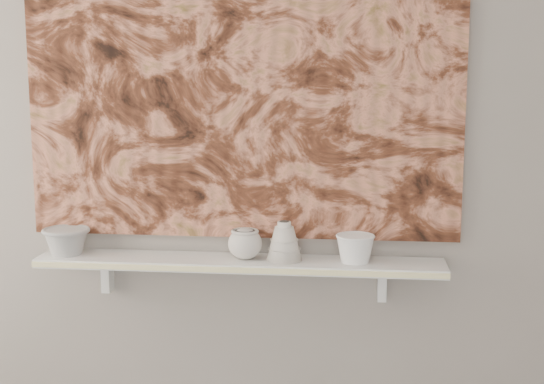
# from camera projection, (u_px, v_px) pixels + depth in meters

# --- Properties ---
(wall_back) EXTENTS (3.60, 0.00, 3.60)m
(wall_back) POSITION_uv_depth(u_px,v_px,m) (242.00, 134.00, 2.62)
(wall_back) COLOR gray
(wall_back) RESTS_ON floor
(shelf) EXTENTS (1.40, 0.18, 0.03)m
(shelf) POSITION_uv_depth(u_px,v_px,m) (239.00, 263.00, 2.59)
(shelf) COLOR white
(shelf) RESTS_ON wall_back
(shelf_stripe) EXTENTS (1.40, 0.01, 0.02)m
(shelf_stripe) POSITION_uv_depth(u_px,v_px,m) (235.00, 270.00, 2.50)
(shelf_stripe) COLOR #F2E9A1
(shelf_stripe) RESTS_ON shelf
(bracket_left) EXTENTS (0.03, 0.06, 0.12)m
(bracket_left) POSITION_uv_depth(u_px,v_px,m) (107.00, 275.00, 2.72)
(bracket_left) COLOR white
(bracket_left) RESTS_ON wall_back
(bracket_right) EXTENTS (0.03, 0.06, 0.12)m
(bracket_right) POSITION_uv_depth(u_px,v_px,m) (382.00, 283.00, 2.62)
(bracket_right) COLOR white
(bracket_right) RESTS_ON wall_back
(painting) EXTENTS (1.50, 0.02, 1.10)m
(painting) POSITION_uv_depth(u_px,v_px,m) (241.00, 79.00, 2.57)
(painting) COLOR #5C2E1B
(painting) RESTS_ON wall_back
(house_motif) EXTENTS (0.09, 0.00, 0.08)m
(house_motif) POSITION_uv_depth(u_px,v_px,m) (373.00, 171.00, 2.56)
(house_motif) COLOR black
(house_motif) RESTS_ON painting
(bowl_grey) EXTENTS (0.20, 0.20, 0.10)m
(bowl_grey) POSITION_uv_depth(u_px,v_px,m) (66.00, 241.00, 2.65)
(bowl_grey) COLOR #9D9D9B
(bowl_grey) RESTS_ON shelf
(cup_cream) EXTENTS (0.15, 0.15, 0.11)m
(cup_cream) POSITION_uv_depth(u_px,v_px,m) (245.00, 244.00, 2.58)
(cup_cream) COLOR beige
(cup_cream) RESTS_ON shelf
(bell_vessel) EXTENTS (0.14, 0.14, 0.13)m
(bell_vessel) POSITION_uv_depth(u_px,v_px,m) (284.00, 241.00, 2.56)
(bell_vessel) COLOR beige
(bell_vessel) RESTS_ON shelf
(bowl_white) EXTENTS (0.16, 0.16, 0.10)m
(bowl_white) POSITION_uv_depth(u_px,v_px,m) (355.00, 248.00, 2.54)
(bowl_white) COLOR silver
(bowl_white) RESTS_ON shelf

